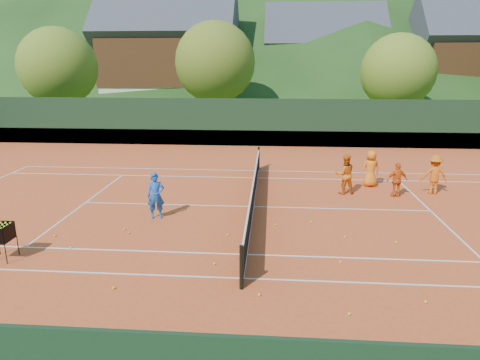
# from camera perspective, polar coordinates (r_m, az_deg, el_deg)

# --- Properties ---
(ground) EXTENTS (400.00, 400.00, 0.00)m
(ground) POSITION_cam_1_polar(r_m,az_deg,el_deg) (15.88, 1.76, -3.64)
(ground) COLOR #33551A
(ground) RESTS_ON ground
(clay_court) EXTENTS (40.00, 24.00, 0.02)m
(clay_court) POSITION_cam_1_polar(r_m,az_deg,el_deg) (15.88, 1.76, -3.60)
(clay_court) COLOR #C84A20
(clay_court) RESTS_ON ground
(coach) EXTENTS (0.66, 0.51, 1.60)m
(coach) POSITION_cam_1_polar(r_m,az_deg,el_deg) (14.75, -11.16, -2.08)
(coach) COLOR blue
(coach) RESTS_ON clay_court
(student_a) EXTENTS (0.88, 0.74, 1.63)m
(student_a) POSITION_cam_1_polar(r_m,az_deg,el_deg) (17.72, 13.81, 0.76)
(student_a) COLOR orange
(student_a) RESTS_ON clay_court
(student_b) EXTENTS (0.85, 0.44, 1.38)m
(student_b) POSITION_cam_1_polar(r_m,az_deg,el_deg) (17.91, 20.21, -0.01)
(student_b) COLOR orange
(student_b) RESTS_ON clay_court
(student_c) EXTENTS (0.85, 0.63, 1.57)m
(student_c) POSITION_cam_1_polar(r_m,az_deg,el_deg) (19.09, 17.04, 1.48)
(student_c) COLOR orange
(student_c) RESTS_ON clay_court
(student_d) EXTENTS (1.04, 0.61, 1.61)m
(student_d) POSITION_cam_1_polar(r_m,az_deg,el_deg) (18.87, 24.47, 0.65)
(student_d) COLOR orange
(student_d) RESTS_ON clay_court
(tennis_ball_0) EXTENTS (0.07, 0.07, 0.07)m
(tennis_ball_0) POSITION_cam_1_polar(r_m,az_deg,el_deg) (9.59, -20.98, -17.98)
(tennis_ball_0) COLOR #CADB24
(tennis_ball_0) RESTS_ON clay_court
(tennis_ball_1) EXTENTS (0.07, 0.07, 0.07)m
(tennis_ball_1) POSITION_cam_1_polar(r_m,az_deg,el_deg) (11.88, 13.26, -10.57)
(tennis_ball_1) COLOR #CADB24
(tennis_ball_1) RESTS_ON clay_court
(tennis_ball_3) EXTENTS (0.07, 0.07, 0.07)m
(tennis_ball_3) POSITION_cam_1_polar(r_m,az_deg,el_deg) (13.50, 13.85, -7.37)
(tennis_ball_3) COLOR #CADB24
(tennis_ball_3) RESTS_ON clay_court
(tennis_ball_4) EXTENTS (0.07, 0.07, 0.07)m
(tennis_ball_4) POSITION_cam_1_polar(r_m,az_deg,el_deg) (14.37, -23.47, -6.82)
(tennis_ball_4) COLOR #CADB24
(tennis_ball_4) RESTS_ON clay_court
(tennis_ball_5) EXTENTS (0.07, 0.07, 0.07)m
(tennis_ball_5) POSITION_cam_1_polar(r_m,az_deg,el_deg) (13.31, -21.63, -8.38)
(tennis_ball_5) COLOR #CADB24
(tennis_ball_5) RESTS_ON clay_court
(tennis_ball_6) EXTENTS (0.07, 0.07, 0.07)m
(tennis_ball_6) POSITION_cam_1_polar(r_m,az_deg,el_deg) (15.43, -8.89, -4.19)
(tennis_ball_6) COLOR #CADB24
(tennis_ball_6) RESTS_ON clay_court
(tennis_ball_7) EXTENTS (0.07, 0.07, 0.07)m
(tennis_ball_7) POSITION_cam_1_polar(r_m,az_deg,el_deg) (11.50, -3.42, -11.08)
(tennis_ball_7) COLOR #CADB24
(tennis_ball_7) RESTS_ON clay_court
(tennis_ball_8) EXTENTS (0.07, 0.07, 0.07)m
(tennis_ball_8) POSITION_cam_1_polar(r_m,az_deg,el_deg) (9.26, -20.72, -19.27)
(tennis_ball_8) COLOR #CADB24
(tennis_ball_8) RESTS_ON clay_court
(tennis_ball_10) EXTENTS (0.07, 0.07, 0.07)m
(tennis_ball_10) POSITION_cam_1_polar(r_m,az_deg,el_deg) (14.18, -15.13, -6.33)
(tennis_ball_10) COLOR #CADB24
(tennis_ball_10) RESTS_ON clay_court
(tennis_ball_11) EXTENTS (0.07, 0.07, 0.07)m
(tennis_ball_11) POSITION_cam_1_polar(r_m,az_deg,el_deg) (13.55, 20.09, -7.81)
(tennis_ball_11) COLOR #CADB24
(tennis_ball_11) RESTS_ON clay_court
(tennis_ball_14) EXTENTS (0.07, 0.07, 0.07)m
(tennis_ball_14) POSITION_cam_1_polar(r_m,az_deg,el_deg) (13.85, -14.60, -6.82)
(tennis_ball_14) COLOR #CADB24
(tennis_ball_14) RESTS_ON clay_court
(tennis_ball_15) EXTENTS (0.07, 0.07, 0.07)m
(tennis_ball_15) POSITION_cam_1_polar(r_m,az_deg,el_deg) (14.10, 4.80, -5.96)
(tennis_ball_15) COLOR #CADB24
(tennis_ball_15) RESTS_ON clay_court
(tennis_ball_17) EXTENTS (0.07, 0.07, 0.07)m
(tennis_ball_17) POSITION_cam_1_polar(r_m,az_deg,el_deg) (10.78, -16.48, -13.64)
(tennis_ball_17) COLOR #CADB24
(tennis_ball_17) RESTS_ON clay_court
(tennis_ball_18) EXTENTS (0.07, 0.07, 0.07)m
(tennis_ball_18) POSITION_cam_1_polar(r_m,az_deg,el_deg) (10.11, 2.59, -15.04)
(tennis_ball_18) COLOR #CADB24
(tennis_ball_18) RESTS_ON clay_court
(tennis_ball_19) EXTENTS (0.07, 0.07, 0.07)m
(tennis_ball_19) POSITION_cam_1_polar(r_m,az_deg,el_deg) (8.44, 5.77, -22.01)
(tennis_ball_19) COLOR #CADB24
(tennis_ball_19) RESTS_ON clay_court
(tennis_ball_20) EXTENTS (0.07, 0.07, 0.07)m
(tennis_ball_20) POSITION_cam_1_polar(r_m,az_deg,el_deg) (13.26, -1.62, -7.32)
(tennis_ball_20) COLOR #CADB24
(tennis_ball_20) RESTS_ON clay_court
(tennis_ball_22) EXTENTS (0.07, 0.07, 0.07)m
(tennis_ball_22) POSITION_cam_1_polar(r_m,az_deg,el_deg) (9.72, 14.37, -16.91)
(tennis_ball_22) COLOR #CADB24
(tennis_ball_22) RESTS_ON clay_court
(tennis_ball_23) EXTENTS (0.07, 0.07, 0.07)m
(tennis_ball_23) POSITION_cam_1_polar(r_m,az_deg,el_deg) (14.45, 9.45, -5.58)
(tennis_ball_23) COLOR #CADB24
(tennis_ball_23) RESTS_ON clay_court
(tennis_ball_24) EXTENTS (0.07, 0.07, 0.07)m
(tennis_ball_24) POSITION_cam_1_polar(r_m,az_deg,el_deg) (10.66, 23.53, -14.69)
(tennis_ball_24) COLOR #CADB24
(tennis_ball_24) RESTS_ON clay_court
(court_lines) EXTENTS (23.83, 11.03, 0.00)m
(court_lines) POSITION_cam_1_polar(r_m,az_deg,el_deg) (15.87, 1.76, -3.56)
(court_lines) COLOR white
(court_lines) RESTS_ON clay_court
(tennis_net) EXTENTS (0.10, 12.07, 1.10)m
(tennis_net) POSITION_cam_1_polar(r_m,az_deg,el_deg) (15.72, 1.77, -1.84)
(tennis_net) COLOR black
(tennis_net) RESTS_ON clay_court
(perimeter_fence) EXTENTS (40.40, 24.24, 3.00)m
(perimeter_fence) POSITION_cam_1_polar(r_m,az_deg,el_deg) (15.51, 1.80, 0.80)
(perimeter_fence) COLOR black
(perimeter_fence) RESTS_ON clay_court
(ball_hopper) EXTENTS (0.57, 0.57, 1.00)m
(ball_hopper) POSITION_cam_1_polar(r_m,az_deg,el_deg) (13.18, -29.38, -6.21)
(ball_hopper) COLOR black
(ball_hopper) RESTS_ON clay_court
(chalet_left) EXTENTS (13.80, 9.93, 12.92)m
(chalet_left) POSITION_cam_1_polar(r_m,az_deg,el_deg) (46.25, -9.34, 15.76)
(chalet_left) COLOR beige
(chalet_left) RESTS_ON ground
(chalet_mid) EXTENTS (12.65, 8.82, 11.45)m
(chalet_mid) POSITION_cam_1_polar(r_m,az_deg,el_deg) (49.29, 10.93, 14.88)
(chalet_mid) COLOR beige
(chalet_mid) RESTS_ON ground
(chalet_right) EXTENTS (11.50, 8.82, 11.91)m
(chalet_right) POSITION_cam_1_polar(r_m,az_deg,el_deg) (48.99, 28.48, 13.68)
(chalet_right) COLOR beige
(chalet_right) RESTS_ON ground
(tree_a) EXTENTS (6.00, 6.00, 7.88)m
(tree_a) POSITION_cam_1_polar(r_m,az_deg,el_deg) (36.96, -23.14, 13.71)
(tree_a) COLOR #3E2618
(tree_a) RESTS_ON ground
(tree_b) EXTENTS (6.40, 6.40, 8.40)m
(tree_b) POSITION_cam_1_polar(r_m,az_deg,el_deg) (35.31, -3.36, 15.38)
(tree_b) COLOR #3F2819
(tree_b) RESTS_ON ground
(tree_c) EXTENTS (5.60, 5.60, 7.35)m
(tree_c) POSITION_cam_1_polar(r_m,az_deg,el_deg) (35.27, 20.28, 13.43)
(tree_c) COLOR #3D2818
(tree_c) RESTS_ON ground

